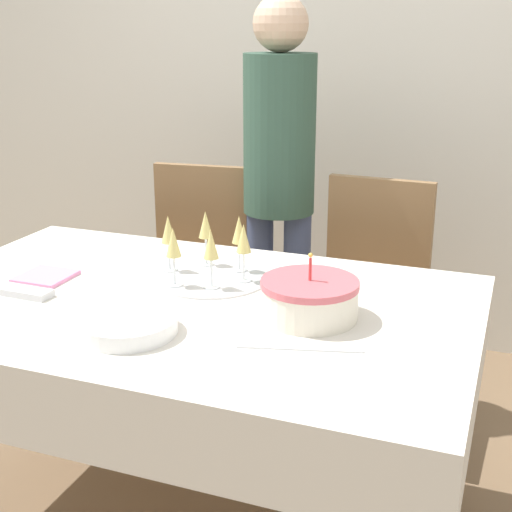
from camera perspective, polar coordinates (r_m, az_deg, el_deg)
name	(u,v)px	position (r m, az deg, el deg)	size (l,w,h in m)	color
wall_back	(339,54)	(3.42, 6.68, 15.73)	(8.00, 0.05, 2.70)	silver
dining_table	(184,333)	(2.03, -5.77, -6.15)	(1.60, 1.01, 0.76)	silver
dining_chair_far_left	(195,274)	(2.92, -4.93, -1.44)	(0.46, 0.46, 0.94)	olive
dining_chair_far_right	(369,297)	(2.71, 9.02, -3.23)	(0.44, 0.44, 0.94)	olive
birthday_cake	(309,299)	(1.85, 4.28, -3.47)	(0.26, 0.26, 0.18)	silver
champagne_tray	(208,254)	(2.13, -3.83, 0.15)	(0.36, 0.36, 0.18)	silver
plate_stack_main	(127,325)	(1.80, -10.28, -5.45)	(0.25, 0.25, 0.04)	white
cake_knife	(300,348)	(1.69, 3.56, -7.38)	(0.29, 0.09, 0.00)	silver
fork_pile	(24,292)	(2.11, -18.09, -2.75)	(0.17, 0.06, 0.02)	silver
napkin_pile	(46,277)	(2.23, -16.49, -1.59)	(0.15, 0.15, 0.01)	pink
person_standing	(279,166)	(2.81, 1.87, 7.22)	(0.28, 0.28, 1.59)	#3F4C72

